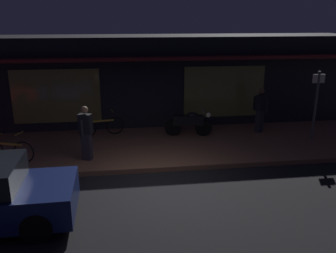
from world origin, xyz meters
The scene contains 9 objects.
ground_plane centered at (0.00, 0.00, 0.00)m, with size 60.00×60.00×0.00m, color black.
sidewalk_slab centered at (0.00, 3.00, 0.07)m, with size 18.00×4.00×0.15m, color brown.
storefront_building centered at (0.00, 6.39, 1.80)m, with size 18.00×3.30×3.60m.
motorcycle centered at (1.59, 3.78, 0.65)m, with size 1.70×0.58×0.97m.
bicycle_parked centered at (-1.59, 4.24, 0.51)m, with size 1.64×0.44×0.91m.
bicycle_extra centered at (-4.23, 2.09, 0.51)m, with size 1.59×0.62×0.91m.
person_photographer centered at (-1.91, 1.91, 1.03)m, with size 0.43×0.60×1.67m.
person_bystander centered at (4.28, 3.87, 1.03)m, with size 0.44×0.54×1.67m.
sign_post centered at (5.88, 2.88, 1.51)m, with size 0.44×0.09×2.40m.
Camera 1 is at (-0.86, -8.54, 4.30)m, focal length 38.56 mm.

